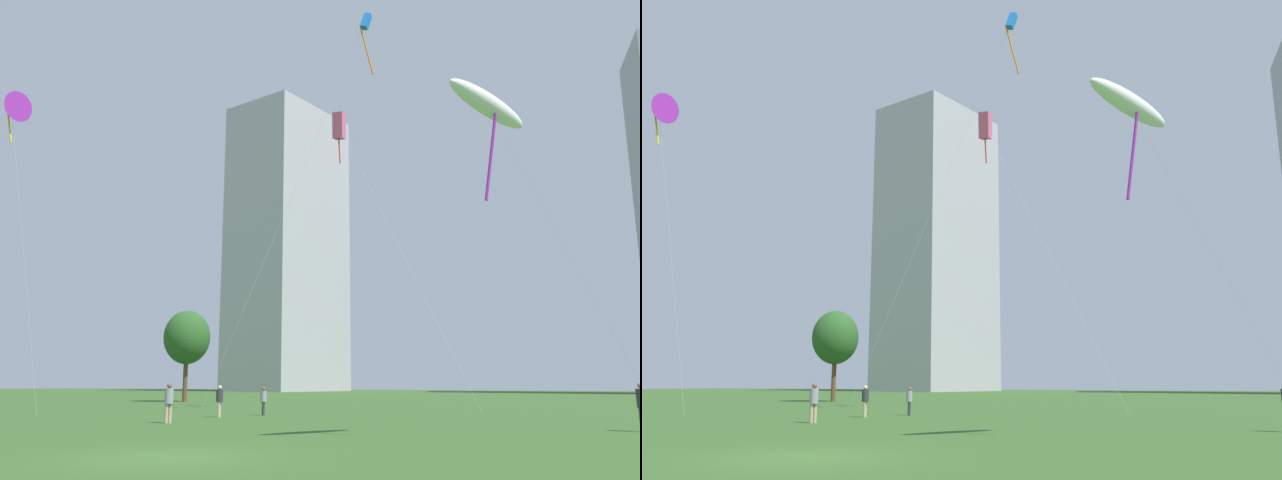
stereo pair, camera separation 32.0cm
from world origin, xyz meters
The scene contains 10 objects.
ground centered at (0.00, 0.00, 0.00)m, with size 280.00×280.00×0.00m, color #335623.
person_standing_1 centered at (-8.11, 11.42, 1.02)m, with size 0.39×0.39×1.77m.
person_standing_3 centered at (-8.63, 16.64, 0.95)m, with size 0.37×0.37×1.64m.
person_standing_5 centered at (-7.38, 19.25, 0.89)m, with size 0.34×0.34×1.54m.
kite_flying_0 centered at (-2.28, 22.89, 24.57)m, with size 11.32×1.53×25.68m.
kite_flying_1 centered at (-5.66, 26.86, 19.72)m, with size 9.22×2.16×20.80m.
kite_flying_2 centered at (-19.91, 11.34, 17.24)m, with size 1.71×3.99×18.17m.
kite_flying_3 centered at (7.37, 6.84, 10.80)m, with size 6.08×10.34×11.39m.
park_tree_0 centered at (-26.24, 39.13, 6.01)m, with size 4.43×4.43×8.60m.
distant_highrise_1 centered at (-49.78, 109.95, 30.22)m, with size 16.61×23.24×60.44m, color #A8A8AD.
Camera 2 is at (10.32, -13.73, 1.81)m, focal length 36.41 mm.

